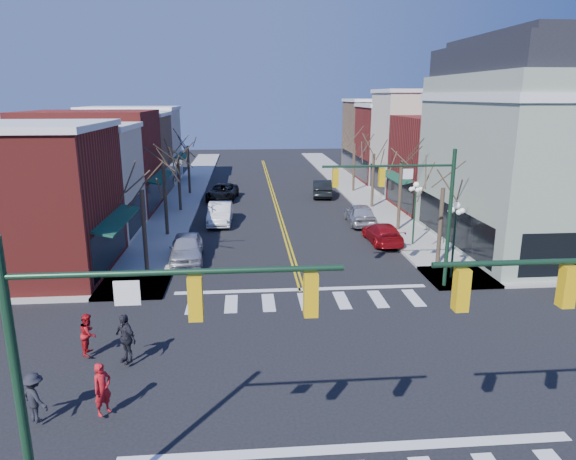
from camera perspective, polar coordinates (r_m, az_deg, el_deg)
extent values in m
plane|color=black|center=(19.67, 4.14, -14.86)|extent=(160.00, 160.00, 0.00)
cube|color=#9E9B93|center=(38.58, -13.54, -0.16)|extent=(3.50, 70.00, 0.15)
cube|color=#9E9B93|center=(39.83, 12.18, 0.38)|extent=(3.50, 70.00, 0.15)
cube|color=maroon|center=(31.84, -28.27, 2.63)|extent=(10.00, 8.50, 8.00)
cube|color=beige|center=(38.99, -23.86, 4.67)|extent=(10.00, 7.00, 7.50)
cube|color=maroon|center=(46.49, -20.81, 7.02)|extent=(10.00, 9.00, 8.50)
cube|color=#87664A|center=(54.45, -18.47, 7.84)|extent=(10.00, 7.50, 7.80)
cube|color=beige|center=(61.96, -16.85, 8.89)|extent=(10.00, 8.00, 8.20)
cube|color=maroon|center=(46.75, 18.39, 6.95)|extent=(10.00, 8.50, 8.00)
cube|color=beige|center=(53.82, 15.27, 9.18)|extent=(10.00, 7.00, 10.00)
cube|color=maroon|center=(60.96, 12.82, 9.21)|extent=(10.00, 8.00, 8.50)
cube|color=#87664A|center=(68.58, 10.82, 10.09)|extent=(10.00, 8.00, 9.00)
cube|color=gray|center=(37.09, 26.76, 6.64)|extent=(12.00, 14.00, 11.00)
cube|color=white|center=(36.85, 27.51, 12.95)|extent=(12.25, 14.25, 0.50)
cube|color=black|center=(36.92, 27.95, 16.49)|extent=(11.40, 13.40, 1.80)
cube|color=black|center=(37.00, 28.16, 18.18)|extent=(9.80, 11.80, 0.60)
cylinder|color=#14331E|center=(12.17, -27.53, -17.16)|extent=(0.20, 0.20, 7.20)
cylinder|color=#14331E|center=(10.13, -12.22, -4.60)|extent=(6.50, 0.12, 0.12)
cube|color=gold|center=(10.28, -10.24, -7.47)|extent=(0.28, 0.28, 0.90)
cube|color=gold|center=(10.31, 2.54, -7.18)|extent=(0.28, 0.28, 0.90)
cube|color=gold|center=(12.20, 28.59, -5.52)|extent=(0.28, 0.28, 0.90)
cube|color=gold|center=(11.12, 18.69, -6.31)|extent=(0.28, 0.28, 0.90)
cylinder|color=#14331E|center=(27.04, 17.48, 0.98)|extent=(0.20, 0.20, 7.20)
cylinder|color=#14331E|center=(25.48, 11.13, 7.00)|extent=(6.50, 0.12, 0.12)
cube|color=gold|center=(25.47, 10.37, 5.78)|extent=(0.28, 0.28, 0.90)
cube|color=gold|center=(24.97, 5.29, 5.78)|extent=(0.28, 0.28, 0.90)
cylinder|color=#14331E|center=(28.72, 17.90, -1.57)|extent=(0.12, 0.12, 4.00)
sphere|color=white|center=(28.22, 18.24, 2.62)|extent=(0.36, 0.36, 0.36)
cylinder|color=#14331E|center=(34.60, 13.84, 1.41)|extent=(0.12, 0.12, 4.00)
sphere|color=white|center=(34.19, 14.06, 4.92)|extent=(0.36, 0.36, 0.36)
cylinder|color=#382B21|center=(29.37, -15.66, -0.28)|extent=(0.24, 0.24, 4.76)
cylinder|color=#382B21|center=(37.02, -13.46, 3.11)|extent=(0.24, 0.24, 5.04)
cylinder|color=#382B21|center=(44.86, -11.98, 4.85)|extent=(0.24, 0.24, 4.55)
cylinder|color=#382B21|center=(52.69, -10.96, 6.52)|extent=(0.24, 0.24, 4.90)
cylinder|color=#382B21|center=(30.95, 16.55, 0.27)|extent=(0.24, 0.24, 4.62)
cylinder|color=#382B21|center=(38.26, 12.31, 3.65)|extent=(0.24, 0.24, 5.18)
cylinder|color=#382B21|center=(45.88, 9.40, 5.36)|extent=(0.24, 0.24, 4.83)
cylinder|color=#382B21|center=(53.57, 7.33, 6.84)|extent=(0.24, 0.24, 4.97)
imported|color=silver|center=(31.48, -11.20, -1.97)|extent=(2.25, 4.92, 1.64)
imported|color=white|center=(40.25, -7.56, 1.83)|extent=(1.86, 5.03, 1.64)
imported|color=black|center=(49.63, -7.31, 4.21)|extent=(3.21, 5.78, 1.53)
imported|color=maroon|center=(35.28, 10.46, -0.35)|extent=(2.06, 4.78, 1.37)
imported|color=silver|center=(40.12, 8.01, 1.78)|extent=(2.14, 4.93, 1.65)
imported|color=black|center=(51.01, 3.82, 4.67)|extent=(2.40, 5.33, 1.70)
imported|color=red|center=(17.39, -19.92, -16.26)|extent=(0.70, 0.74, 1.69)
imported|color=#AF1218|center=(21.21, -21.29, -10.69)|extent=(0.63, 0.80, 1.62)
imported|color=#22212A|center=(20.09, -17.62, -11.38)|extent=(1.12, 1.09, 1.89)
imported|color=black|center=(17.85, -26.31, -16.35)|extent=(1.16, 1.08, 1.57)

